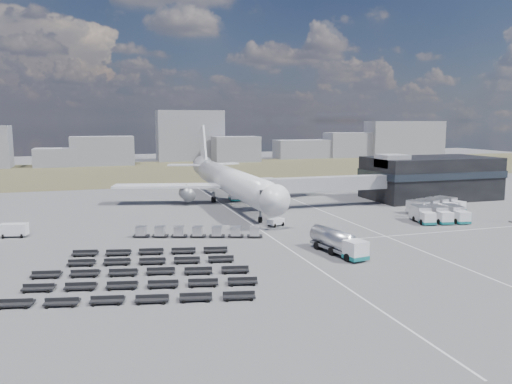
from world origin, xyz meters
name	(u,v)px	position (x,y,z in m)	size (l,w,h in m)	color
ground	(277,233)	(0.00, 0.00, 0.00)	(420.00, 420.00, 0.00)	#565659
grass_strip	(177,171)	(0.00, 110.00, 0.01)	(420.00, 90.00, 0.01)	#4D4C2E
lane_markings	(322,225)	(9.77, 3.00, 0.01)	(47.12, 110.00, 0.01)	silver
terminal	(430,177)	(47.77, 23.96, 5.25)	(30.40, 16.40, 11.00)	black
jet_bridge	(314,185)	(15.90, 20.42, 5.05)	(30.30, 3.80, 7.05)	#939399
airliner	(229,180)	(0.00, 32.38, 5.29)	(51.59, 64.53, 17.62)	white
skyline	(150,143)	(-5.97, 151.67, 8.62)	(304.53, 27.14, 25.00)	gray
fuel_tanker	(338,242)	(3.57, -15.39, 1.71)	(4.39, 10.86, 3.42)	white
pushback_tug	(276,222)	(1.64, 5.01, 0.67)	(2.89, 1.63, 1.34)	white
utility_van	(14,230)	(-41.60, 9.73, 1.11)	(4.11, 1.86, 2.21)	white
catering_truck	(234,195)	(2.17, 35.37, 1.34)	(3.24, 6.00, 2.61)	white
service_trucks_near	(439,214)	(31.74, -0.74, 1.48)	(10.04, 8.30, 2.72)	white
service_trucks_far	(436,206)	(37.28, 7.39, 1.39)	(12.90, 9.59, 2.55)	white
uld_row	(198,232)	(-13.32, 0.56, 0.96)	(20.23, 7.93, 1.61)	black
baggage_dollies	(142,273)	(-23.67, -17.25, 0.41)	(28.95, 25.56, 0.82)	black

